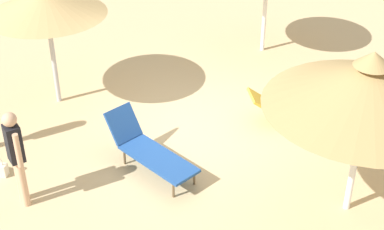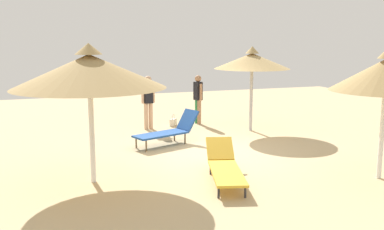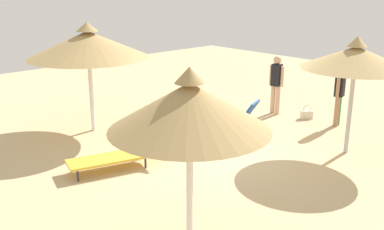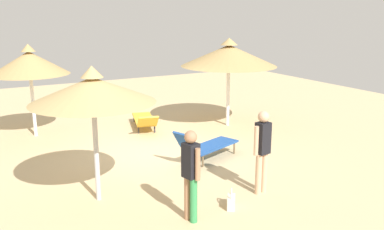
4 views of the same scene
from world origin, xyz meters
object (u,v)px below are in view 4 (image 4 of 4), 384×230
Objects in this scene: parasol_umbrella_back at (93,90)px; parasol_umbrella_near_right at (29,63)px; lounge_chair_center at (145,120)px; parasol_umbrella_edge at (229,55)px; person_standing_far_right at (191,171)px; person_standing_near_left at (262,147)px; handbag at (231,201)px; lounge_chair_front at (205,145)px.

parasol_umbrella_back is 5.15m from parasol_umbrella_near_right.
parasol_umbrella_back is 1.15× the size of lounge_chair_center.
lounge_chair_center is at bearing -17.75° from parasol_umbrella_edge.
parasol_umbrella_back is 0.98× the size of parasol_umbrella_near_right.
person_standing_far_right is (-1.51, 6.76, -1.22)m from parasol_umbrella_near_right.
parasol_umbrella_back is 5.36m from lounge_chair_center.
person_standing_near_left reaches higher than lounge_chair_center.
person_standing_far_right is at bearing 3.59° from handbag.
parasol_umbrella_edge is at bearing -147.25° from parasol_umbrella_back.
parasol_umbrella_near_right is at bearing -17.24° from parasol_umbrella_edge.
parasol_umbrella_back is at bearing -54.27° from person_standing_far_right.
parasol_umbrella_near_right is at bearing -52.27° from lounge_chair_front.
lounge_chair_front is (2.33, 2.51, -1.85)m from parasol_umbrella_edge.
parasol_umbrella_back is 6.65× the size of handbag.
lounge_chair_front reaches higher than handbag.
person_standing_near_left is 1.84m from person_standing_far_right.
person_standing_far_right is at bearing 10.51° from person_standing_near_left.
handbag is at bearing 142.84° from parasol_umbrella_back.
lounge_chair_front is 2.25m from person_standing_near_left.
lounge_chair_center is (2.53, -0.81, -1.93)m from parasol_umbrella_edge.
parasol_umbrella_near_right is 7.03m from person_standing_far_right.
lounge_chair_front is 2.62m from handbag.
parasol_umbrella_edge is 1.53× the size of lounge_chair_front.
parasol_umbrella_near_right reaches higher than parasol_umbrella_back.
parasol_umbrella_near_right reaches higher than lounge_chair_center.
parasol_umbrella_edge is at bearing -116.23° from person_standing_near_left.
parasol_umbrella_back is 3.45m from person_standing_near_left.
person_standing_near_left is at bearing -162.95° from handbag.
person_standing_far_right is at bearing 54.63° from lounge_chair_front.
person_standing_far_right reaches higher than handbag.
parasol_umbrella_back reaches higher than person_standing_far_right.
handbag is (0.68, 5.77, -0.18)m from lounge_chair_center.
person_standing_far_right is (1.78, 2.51, 0.54)m from lounge_chair_front.
parasol_umbrella_back reaches higher than lounge_chair_center.
parasol_umbrella_near_right is 5.66m from lounge_chair_front.
parasol_umbrella_near_right is 1.64× the size of person_standing_far_right.
handbag is (0.91, 0.28, -0.84)m from person_standing_near_left.
parasol_umbrella_near_right is 7.40m from handbag.
handbag is at bearing -176.41° from person_standing_far_right.
parasol_umbrella_near_right is at bearing -62.69° from person_standing_near_left.
parasol_umbrella_back is at bearing 16.76° from lounge_chair_front.
parasol_umbrella_back reaches higher than lounge_chair_front.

